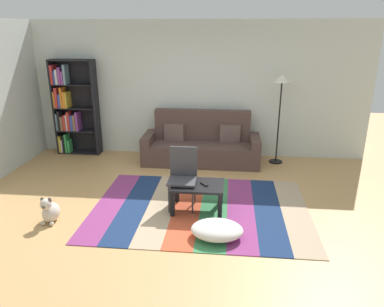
# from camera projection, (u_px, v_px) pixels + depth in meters

# --- Properties ---
(ground_plane) EXTENTS (14.00, 14.00, 0.00)m
(ground_plane) POSITION_uv_depth(u_px,v_px,m) (182.00, 208.00, 5.39)
(ground_plane) COLOR tan
(back_wall) EXTENTS (6.80, 0.10, 2.70)m
(back_wall) POSITION_uv_depth(u_px,v_px,m) (198.00, 90.00, 7.35)
(back_wall) COLOR silver
(back_wall) RESTS_ON ground_plane
(rug) EXTENTS (3.15, 2.27, 0.01)m
(rug) POSITION_uv_depth(u_px,v_px,m) (201.00, 208.00, 5.37)
(rug) COLOR #843370
(rug) RESTS_ON ground_plane
(couch) EXTENTS (2.26, 0.80, 1.00)m
(couch) POSITION_uv_depth(u_px,v_px,m) (201.00, 145.00, 7.17)
(couch) COLOR #4C3833
(couch) RESTS_ON ground_plane
(bookshelf) EXTENTS (0.90, 0.28, 1.95)m
(bookshelf) POSITION_uv_depth(u_px,v_px,m) (71.00, 109.00, 7.50)
(bookshelf) COLOR black
(bookshelf) RESTS_ON ground_plane
(coffee_table) EXTENTS (0.75, 0.54, 0.40)m
(coffee_table) POSITION_uv_depth(u_px,v_px,m) (198.00, 189.00, 5.22)
(coffee_table) COLOR black
(coffee_table) RESTS_ON rug
(pouf) EXTENTS (0.66, 0.51, 0.20)m
(pouf) POSITION_uv_depth(u_px,v_px,m) (217.00, 230.00, 4.59)
(pouf) COLOR white
(pouf) RESTS_ON rug
(dog) EXTENTS (0.22, 0.35, 0.40)m
(dog) POSITION_uv_depth(u_px,v_px,m) (50.00, 211.00, 4.96)
(dog) COLOR beige
(dog) RESTS_ON ground_plane
(standing_lamp) EXTENTS (0.32, 0.32, 1.72)m
(standing_lamp) POSITION_uv_depth(u_px,v_px,m) (281.00, 90.00, 6.77)
(standing_lamp) COLOR black
(standing_lamp) RESTS_ON ground_plane
(tv_remote) EXTENTS (0.13, 0.15, 0.02)m
(tv_remote) POSITION_uv_depth(u_px,v_px,m) (204.00, 184.00, 5.18)
(tv_remote) COLOR black
(tv_remote) RESTS_ON coffee_table
(folding_chair) EXTENTS (0.40, 0.40, 0.90)m
(folding_chair) POSITION_uv_depth(u_px,v_px,m) (183.00, 172.00, 5.30)
(folding_chair) COLOR #38383D
(folding_chair) RESTS_ON ground_plane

